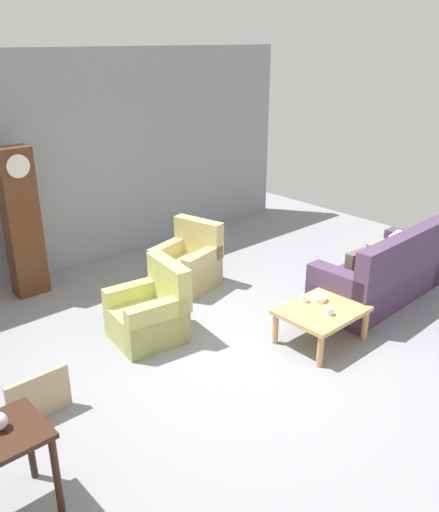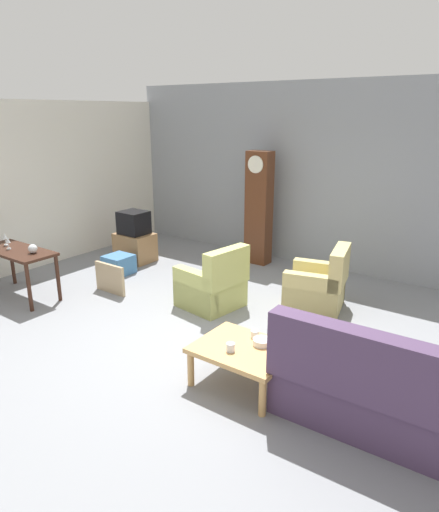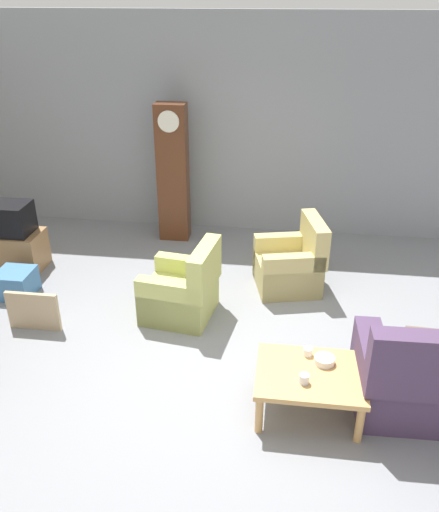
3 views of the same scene
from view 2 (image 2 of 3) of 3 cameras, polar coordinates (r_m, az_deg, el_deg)
name	(u,v)px [view 2 (image 2 of 3)]	position (r m, az deg, el deg)	size (l,w,h in m)	color
ground_plane	(202,342)	(5.70, -2.18, -10.63)	(10.40, 10.40, 0.00)	gray
garage_door_wall	(329,178)	(8.23, 13.51, 9.49)	(8.40, 0.16, 3.20)	gray
pegboard_wall_left	(22,188)	(8.60, -23.39, 7.78)	(0.12, 6.40, 2.88)	silver
couch_floral	(396,398)	(4.36, 21.14, -16.23)	(2.12, 0.94, 1.04)	#4C3856
armchair_olive_near	(213,287)	(6.54, -0.83, -3.84)	(0.89, 0.86, 0.92)	#B7BC66
armchair_olive_far	(318,288)	(6.64, 12.20, -3.92)	(0.95, 0.92, 0.92)	tan
coffee_table_wood	(243,352)	(4.73, 2.97, -11.91)	(0.96, 0.76, 0.43)	tan
console_table_dark	(17,256)	(7.42, -23.86, -0.05)	(1.30, 0.56, 0.74)	#381E14
grandfather_clock	(259,208)	(8.31, 4.92, 5.95)	(0.44, 0.30, 2.04)	#562D19
tv_stand_cabinet	(135,247)	(8.72, -10.46, 1.10)	(0.68, 0.52, 0.52)	#997047
tv_crt	(134,223)	(8.60, -10.64, 4.11)	(0.48, 0.44, 0.42)	black
framed_picture_leaning	(110,278)	(7.26, -13.49, -2.73)	(0.60, 0.05, 0.46)	tan
storage_box_blue	(119,264)	(8.10, -12.43, -1.03)	(0.43, 0.44, 0.33)	teal
glass_dome_cloche	(33,249)	(7.10, -22.24, 0.84)	(0.13, 0.13, 0.13)	silver
cup_white_porcelain	(255,334)	(4.88, 4.41, -9.65)	(0.09, 0.09, 0.08)	white
cup_blue_rimmed	(231,347)	(4.61, 1.39, -11.29)	(0.09, 0.09, 0.09)	silver
bowl_white_stacked	(262,342)	(4.74, 5.31, -10.61)	(0.19, 0.19, 0.06)	white
wine_glass_mid	(5,237)	(7.64, -25.16, 2.11)	(0.06, 0.06, 0.20)	silver
wine_glass_short	(8,242)	(7.43, -24.86, 1.65)	(0.07, 0.07, 0.18)	silver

